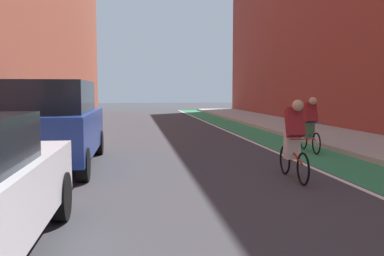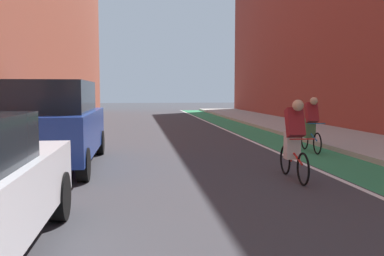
{
  "view_description": "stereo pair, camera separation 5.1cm",
  "coord_description": "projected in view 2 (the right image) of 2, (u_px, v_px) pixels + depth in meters",
  "views": [
    {
      "loc": [
        -1.43,
        4.28,
        1.75
      ],
      "look_at": [
        -0.3,
        12.37,
        1.03
      ],
      "focal_mm": 39.01,
      "sensor_mm": 36.0,
      "label": 1
    },
    {
      "loc": [
        -1.38,
        4.27,
        1.75
      ],
      "look_at": [
        -0.3,
        12.37,
        1.03
      ],
      "focal_mm": 39.01,
      "sensor_mm": 36.0,
      "label": 2
    }
  ],
  "objects": [
    {
      "name": "ground_plane",
      "position": [
        179.0,
        144.0,
        13.95
      ],
      "size": [
        97.07,
        97.07,
        0.0
      ],
      "primitive_type": "plane",
      "color": "#38383D"
    },
    {
      "name": "bike_lane_paint",
      "position": [
        262.0,
        136.0,
        16.39
      ],
      "size": [
        1.6,
        44.12,
        0.0
      ],
      "primitive_type": "cube",
      "color": "#2D8451",
      "rests_on": "ground"
    },
    {
      "name": "lane_divider_stripe",
      "position": [
        240.0,
        136.0,
        16.27
      ],
      "size": [
        0.12,
        44.12,
        0.0
      ],
      "primitive_type": "cube",
      "color": "white",
      "rests_on": "ground"
    },
    {
      "name": "sidewalk_right",
      "position": [
        321.0,
        133.0,
        16.7
      ],
      "size": [
        3.31,
        44.12,
        0.14
      ],
      "primitive_type": "cube",
      "color": "#A8A59E",
      "rests_on": "ground"
    },
    {
      "name": "cyclist_trailing",
      "position": [
        294.0,
        137.0,
        8.22
      ],
      "size": [
        0.48,
        1.67,
        1.59
      ],
      "color": "black",
      "rests_on": "ground"
    },
    {
      "name": "parked_suv_blue",
      "position": [
        55.0,
        123.0,
        9.57
      ],
      "size": [
        1.91,
        4.63,
        1.98
      ],
      "color": "navy",
      "rests_on": "ground"
    },
    {
      "name": "cyclist_far",
      "position": [
        311.0,
        124.0,
        12.01
      ],
      "size": [
        0.48,
        1.66,
        1.59
      ],
      "color": "black",
      "rests_on": "ground"
    }
  ]
}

